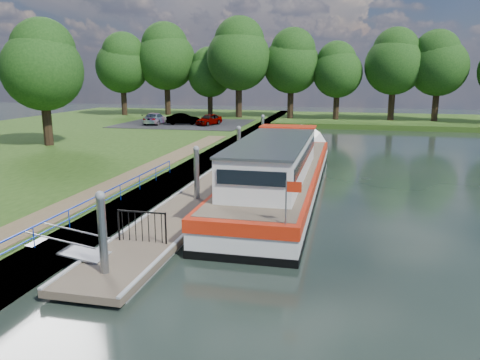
% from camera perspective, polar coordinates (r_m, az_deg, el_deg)
% --- Properties ---
extents(ground, '(160.00, 160.00, 0.00)m').
position_cam_1_polar(ground, '(15.54, -15.12, -11.45)').
color(ground, black).
rests_on(ground, ground).
extents(bank_edge, '(1.10, 90.00, 0.78)m').
position_cam_1_polar(bank_edge, '(29.61, -6.06, 1.26)').
color(bank_edge, '#473D2D').
rests_on(bank_edge, ground).
extents(far_bank, '(60.00, 18.00, 0.60)m').
position_cam_1_polar(far_bank, '(64.91, 17.42, 6.92)').
color(far_bank, '#264413').
rests_on(far_bank, ground).
extents(footpath, '(1.60, 40.00, 0.05)m').
position_cam_1_polar(footpath, '(23.99, -15.68, -0.87)').
color(footpath, brown).
rests_on(footpath, riverbank).
extents(carpark, '(14.00, 12.00, 0.06)m').
position_cam_1_polar(carpark, '(53.80, -6.72, 6.86)').
color(carpark, black).
rests_on(carpark, riverbank).
extents(blue_fence, '(0.04, 18.04, 0.72)m').
position_cam_1_polar(blue_fence, '(18.87, -18.53, -3.11)').
color(blue_fence, '#0C2DBF').
rests_on(blue_fence, riverbank).
extents(pontoon, '(2.50, 30.00, 0.56)m').
position_cam_1_polar(pontoon, '(27.05, -2.29, -0.22)').
color(pontoon, brown).
rests_on(pontoon, ground).
extents(mooring_piles, '(0.30, 27.30, 3.55)m').
position_cam_1_polar(mooring_piles, '(26.83, -2.31, 2.06)').
color(mooring_piles, gray).
rests_on(mooring_piles, ground).
extents(gangway, '(2.58, 1.00, 0.92)m').
position_cam_1_polar(gangway, '(16.61, -20.14, -7.88)').
color(gangway, '#A5A8AD').
rests_on(gangway, ground).
extents(gate_panel, '(1.85, 0.05, 1.15)m').
position_cam_1_polar(gate_panel, '(16.97, -11.89, -5.04)').
color(gate_panel, black).
rests_on(gate_panel, ground).
extents(barge, '(4.36, 21.15, 4.78)m').
position_cam_1_polar(barge, '(25.57, 5.13, 1.05)').
color(barge, black).
rests_on(barge, ground).
extents(horizon_trees, '(54.38, 10.03, 12.87)m').
position_cam_1_polar(horizon_trees, '(61.73, 5.06, 14.29)').
color(horizon_trees, '#332316').
rests_on(horizon_trees, ground).
extents(bank_tree_a, '(6.12, 6.12, 9.72)m').
position_cam_1_polar(bank_tree_a, '(39.78, -22.91, 12.90)').
color(bank_tree_a, '#332316').
rests_on(bank_tree_a, riverbank).
extents(car_a, '(2.50, 3.82, 1.21)m').
position_cam_1_polar(car_a, '(51.60, -3.81, 7.38)').
color(car_a, '#999999').
rests_on(car_a, carpark).
extents(car_b, '(3.86, 2.11, 1.21)m').
position_cam_1_polar(car_b, '(52.40, -6.94, 7.40)').
color(car_b, '#999999').
rests_on(car_b, carpark).
extents(car_c, '(1.90, 4.34, 1.24)m').
position_cam_1_polar(car_c, '(53.27, -10.29, 7.39)').
color(car_c, '#999999').
rests_on(car_c, carpark).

